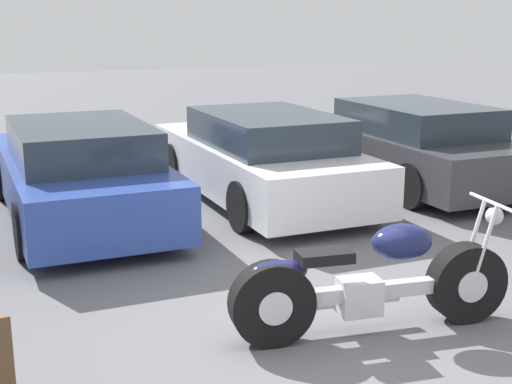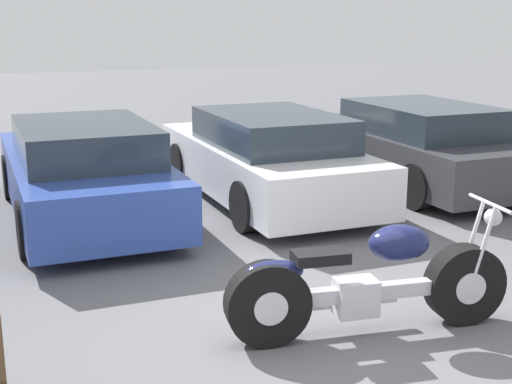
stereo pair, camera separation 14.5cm
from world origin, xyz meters
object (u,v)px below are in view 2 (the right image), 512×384
object	(u,v)px
parked_car_blue	(84,172)
parked_car_white	(266,158)
motorcycle	(368,283)
parked_car_dark_grey	(414,145)

from	to	relation	value
parked_car_blue	parked_car_white	bearing A→B (deg)	-0.39
motorcycle	parked_car_white	distance (m)	4.46
parked_car_white	parked_car_dark_grey	xyz separation A→B (m)	(2.52, 0.10, 0.00)
parked_car_white	parked_car_dark_grey	size ratio (longest dim) A/B	1.00
parked_car_dark_grey	parked_car_white	bearing A→B (deg)	-177.82
motorcycle	parked_car_blue	bearing A→B (deg)	110.03
motorcycle	parked_car_white	bearing A→B (deg)	78.00
parked_car_blue	parked_car_white	world-z (taller)	same
motorcycle	parked_car_blue	distance (m)	4.66
parked_car_blue	parked_car_dark_grey	distance (m)	5.04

